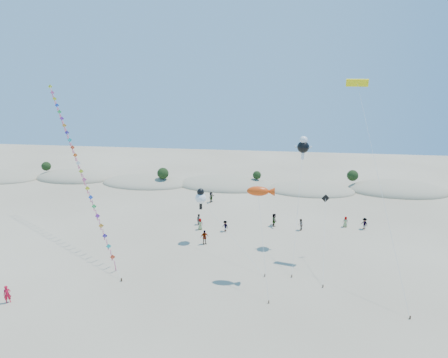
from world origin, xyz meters
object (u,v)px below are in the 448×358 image
at_px(fish_kite, 261,191).
at_px(flyer_foreground, 7,294).
at_px(parafoil_kite, 358,86).
at_px(kite_train, 77,161).

xyz_separation_m(fish_kite, flyer_foreground, (-23.45, -8.19, -8.65)).
relative_size(parafoil_kite, flyer_foreground, 11.63).
bearing_deg(fish_kite, kite_train, 162.61).
height_order(kite_train, parafoil_kite, parafoil_kite).
bearing_deg(flyer_foreground, fish_kite, -20.42).
bearing_deg(fish_kite, parafoil_kite, 34.89).
xyz_separation_m(fish_kite, parafoil_kite, (9.94, 6.93, 10.17)).
bearing_deg(flyer_foreground, kite_train, 51.40).
height_order(kite_train, fish_kite, kite_train).
height_order(fish_kite, parafoil_kite, parafoil_kite).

